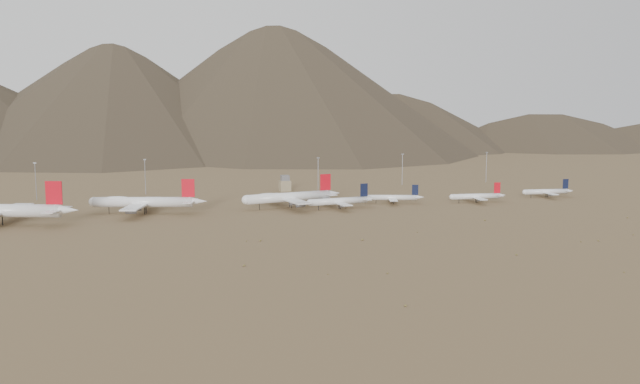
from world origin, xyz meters
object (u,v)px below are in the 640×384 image
object	(u,v)px
widebody_centre	(144,202)
widebody_east	(289,197)
control_tower	(285,184)
narrowbody_a	(340,201)
narrowbody_b	(394,197)

from	to	relation	value
widebody_centre	widebody_east	distance (m)	87.43
widebody_centre	control_tower	xyz separation A→B (m)	(103.30, 81.29, -1.79)
narrowbody_a	narrowbody_b	xyz separation A→B (m)	(40.76, 11.25, -0.84)
control_tower	narrowbody_a	bearing A→B (deg)	-81.86
widebody_east	narrowbody_b	distance (m)	70.22
narrowbody_a	narrowbody_b	distance (m)	42.29
widebody_centre	narrowbody_a	bearing A→B (deg)	9.39
widebody_east	narrowbody_a	bearing A→B (deg)	-34.16
narrowbody_a	control_tower	size ratio (longest dim) A/B	3.80
widebody_centre	narrowbody_b	distance (m)	157.63
widebody_east	narrowbody_b	size ratio (longest dim) A/B	1.82
widebody_east	control_tower	bearing A→B (deg)	68.06
control_tower	narrowbody_b	bearing A→B (deg)	-56.92
widebody_east	control_tower	xyz separation A→B (m)	(15.87, 81.99, -1.58)
widebody_east	widebody_centre	bearing A→B (deg)	168.55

